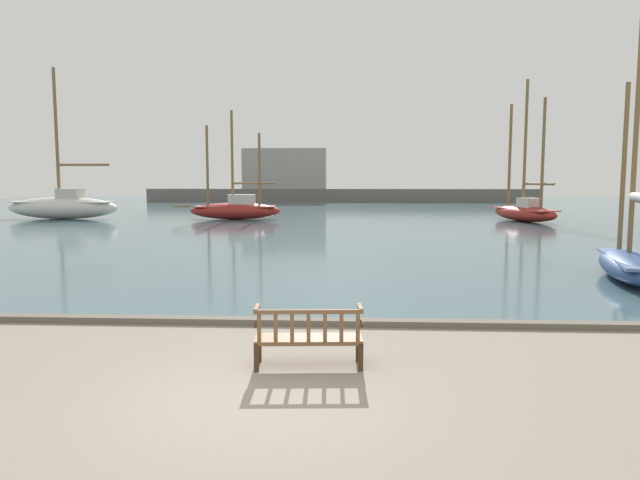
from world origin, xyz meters
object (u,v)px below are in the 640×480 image
sailboat_far_starboard (63,206)px  sailboat_nearest_port (236,208)px  park_bench (309,337)px  sailboat_centre_channel (525,209)px  sailboat_mid_starboard (630,260)px

sailboat_far_starboard → sailboat_nearest_port: bearing=1.6°
sailboat_nearest_port → park_bench: bearing=-76.6°
sailboat_centre_channel → sailboat_mid_starboard: bearing=-99.6°
park_bench → sailboat_mid_starboard: sailboat_mid_starboard is taller
sailboat_mid_starboard → park_bench: bearing=-137.5°
sailboat_mid_starboard → sailboat_centre_channel: bearing=80.4°
park_bench → sailboat_nearest_port: size_ratio=0.22×
sailboat_centre_channel → park_bench: bearing=-112.0°
sailboat_far_starboard → park_bench: bearing=-57.4°
sailboat_far_starboard → sailboat_mid_starboard: 35.57m
sailboat_centre_channel → sailboat_nearest_port: sailboat_centre_channel is taller
park_bench → sailboat_centre_channel: bearing=68.0°
park_bench → sailboat_far_starboard: (-19.26, 30.12, 0.52)m
sailboat_centre_channel → sailboat_mid_starboard: 22.32m
sailboat_centre_channel → sailboat_mid_starboard: size_ratio=1.26×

